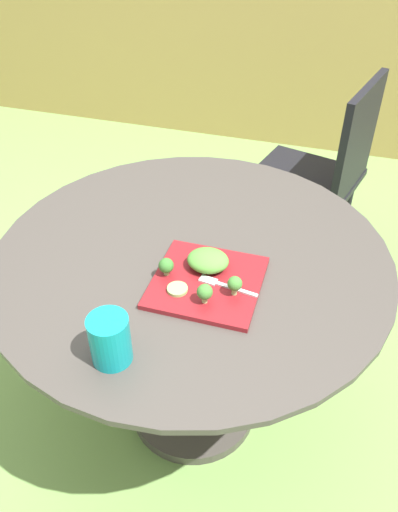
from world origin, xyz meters
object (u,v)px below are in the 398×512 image
Objects in this scene: fork at (223,285)px; patio_chair at (326,167)px; drinking_glass at (110,341)px; salad_plate at (207,282)px.

patio_chair is at bearing 80.61° from fork.
patio_chair reaches higher than fork.
drinking_glass is (-0.35, -1.35, 0.25)m from patio_chair.
patio_chair is 1.11m from fork.
patio_chair is 3.35× the size of salad_plate.
drinking_glass is at bearing -114.60° from salad_plate.
salad_plate is at bearing 168.53° from fork.
patio_chair reaches higher than salad_plate.
fork is (0.17, 0.28, -0.04)m from drinking_glass.
salad_plate is 0.32m from drinking_glass.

